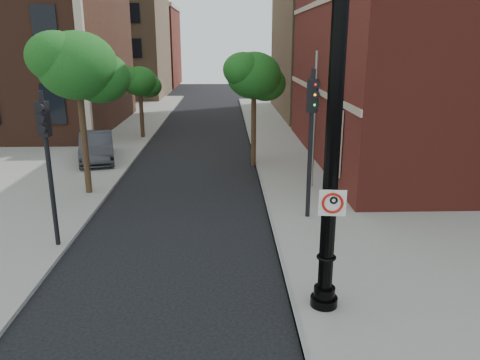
{
  "coord_description": "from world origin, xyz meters",
  "views": [
    {
      "loc": [
        0.58,
        -8.92,
        5.7
      ],
      "look_at": [
        0.92,
        2.0,
        2.49
      ],
      "focal_mm": 35.0,
      "sensor_mm": 36.0,
      "label": 1
    }
  ],
  "objects_px": {
    "no_parking_sign": "(332,203)",
    "parked_car": "(97,147)",
    "traffic_signal_right": "(312,121)",
    "lamppost": "(331,168)",
    "traffic_signal_left": "(46,145)"
  },
  "relations": [
    {
      "from": "no_parking_sign",
      "to": "parked_car",
      "type": "bearing_deg",
      "value": 127.59
    },
    {
      "from": "parked_car",
      "to": "traffic_signal_right",
      "type": "relative_size",
      "value": 0.91
    },
    {
      "from": "lamppost",
      "to": "traffic_signal_right",
      "type": "relative_size",
      "value": 1.43
    },
    {
      "from": "no_parking_sign",
      "to": "parked_car",
      "type": "xyz_separation_m",
      "value": [
        -8.56,
        13.98,
        -1.83
      ]
    },
    {
      "from": "traffic_signal_right",
      "to": "traffic_signal_left",
      "type": "bearing_deg",
      "value": -140.05
    },
    {
      "from": "traffic_signal_right",
      "to": "lamppost",
      "type": "bearing_deg",
      "value": -71.21
    },
    {
      "from": "parked_car",
      "to": "traffic_signal_left",
      "type": "xyz_separation_m",
      "value": [
        1.55,
        -10.33,
        2.29
      ]
    },
    {
      "from": "lamppost",
      "to": "traffic_signal_right",
      "type": "bearing_deg",
      "value": 83.94
    },
    {
      "from": "no_parking_sign",
      "to": "parked_car",
      "type": "distance_m",
      "value": 16.49
    },
    {
      "from": "traffic_signal_right",
      "to": "parked_car",
      "type": "bearing_deg",
      "value": 162.6
    },
    {
      "from": "traffic_signal_left",
      "to": "no_parking_sign",
      "type": "bearing_deg",
      "value": -19.98
    },
    {
      "from": "no_parking_sign",
      "to": "traffic_signal_left",
      "type": "bearing_deg",
      "value": 158.67
    },
    {
      "from": "traffic_signal_left",
      "to": "traffic_signal_right",
      "type": "xyz_separation_m",
      "value": [
        7.58,
        2.05,
        0.3
      ]
    },
    {
      "from": "lamppost",
      "to": "parked_car",
      "type": "xyz_separation_m",
      "value": [
        -8.54,
        13.8,
        -2.52
      ]
    },
    {
      "from": "parked_car",
      "to": "traffic_signal_right",
      "type": "height_order",
      "value": "traffic_signal_right"
    }
  ]
}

